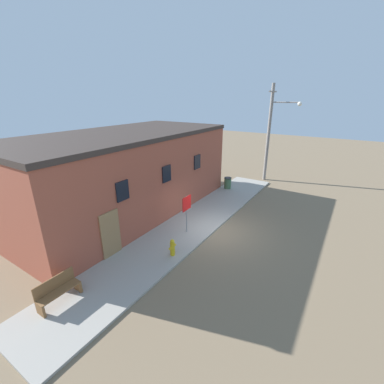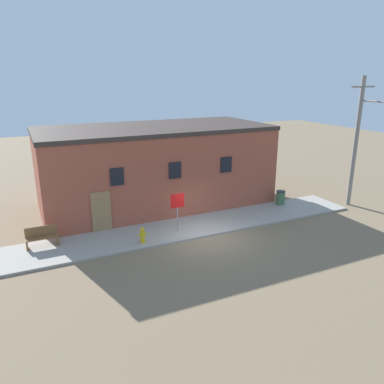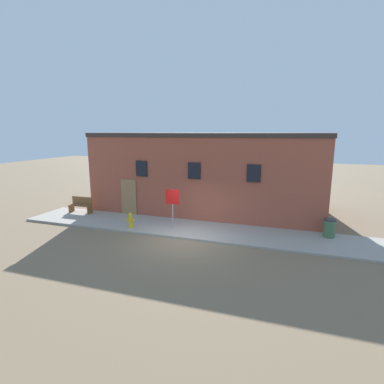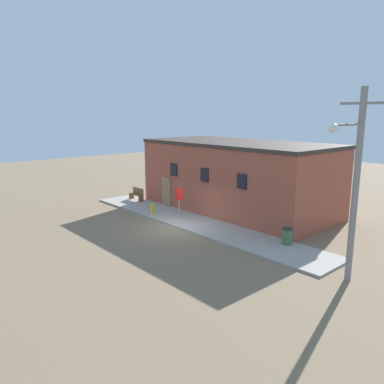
# 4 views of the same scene
# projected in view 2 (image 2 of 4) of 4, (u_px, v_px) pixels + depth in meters

# --- Properties ---
(ground_plane) EXTENTS (80.00, 80.00, 0.00)m
(ground_plane) POSITION_uv_depth(u_px,v_px,m) (207.00, 237.00, 18.81)
(ground_plane) COLOR #7A664C
(sidewalk) EXTENTS (19.15, 2.89, 0.10)m
(sidewalk) POSITION_uv_depth(u_px,v_px,m) (195.00, 226.00, 20.05)
(sidewalk) COLOR #9E998E
(sidewalk) RESTS_ON ground
(brick_building) EXTENTS (13.76, 6.39, 4.89)m
(brick_building) POSITION_uv_depth(u_px,v_px,m) (155.00, 166.00, 23.09)
(brick_building) COLOR #9E4C38
(brick_building) RESTS_ON ground
(fire_hydrant) EXTENTS (0.45, 0.22, 0.79)m
(fire_hydrant) POSITION_uv_depth(u_px,v_px,m) (143.00, 235.00, 17.84)
(fire_hydrant) COLOR gold
(fire_hydrant) RESTS_ON sidewalk
(stop_sign) EXTENTS (0.74, 0.06, 2.01)m
(stop_sign) POSITION_uv_depth(u_px,v_px,m) (177.00, 205.00, 18.92)
(stop_sign) COLOR gray
(stop_sign) RESTS_ON sidewalk
(bench) EXTENTS (1.43, 0.44, 0.96)m
(bench) POSITION_uv_depth(u_px,v_px,m) (42.00, 237.00, 17.47)
(bench) COLOR brown
(bench) RESTS_ON sidewalk
(trash_bin) EXTENTS (0.56, 0.56, 0.86)m
(trash_bin) POSITION_uv_depth(u_px,v_px,m) (281.00, 198.00, 23.23)
(trash_bin) COLOR #426642
(trash_bin) RESTS_ON sidewalk
(utility_pole) EXTENTS (1.80, 2.39, 7.80)m
(utility_pole) POSITION_uv_depth(u_px,v_px,m) (358.00, 138.00, 22.29)
(utility_pole) COLOR gray
(utility_pole) RESTS_ON ground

